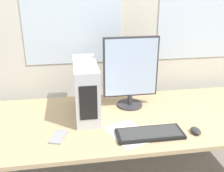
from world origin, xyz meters
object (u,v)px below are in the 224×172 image
Objects in this scene: keyboard at (150,134)px; monitor_main at (131,71)px; mouse at (196,131)px; cell_phone at (58,137)px; pc_tower at (86,89)px.

monitor_main is at bearing 94.25° from keyboard.
monitor_main reaches higher than keyboard.
monitor_main is 0.62m from mouse.
monitor_main reaches higher than cell_phone.
monitor_main is at bearing 125.91° from mouse.
mouse is (0.67, -0.38, -0.18)m from pc_tower.
keyboard is 2.58× the size of cell_phone.
monitor_main is 3.31× the size of cell_phone.
cell_phone is at bearing -123.15° from pc_tower.
pc_tower is at bearing 150.17° from mouse.
keyboard is at bearing -44.32° from pc_tower.
pc_tower reaches higher than mouse.
pc_tower is at bearing 135.68° from keyboard.
mouse is at bearing -3.98° from keyboard.
keyboard is at bearing 176.02° from mouse.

